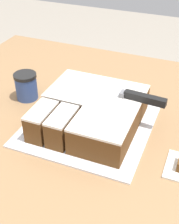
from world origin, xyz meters
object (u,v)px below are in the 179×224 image
cake_board (90,124)px  coffee_cup (26,86)px  knife (134,96)px  cake (91,112)px

cake_board → coffee_cup: 0.27m
cake_board → knife: 0.16m
knife → coffee_cup: size_ratio=3.36×
knife → coffee_cup: knife is taller
cake_board → cake: cake is taller
cake_board → cake: 0.05m
cake → coffee_cup: (-0.27, 0.06, -0.00)m
knife → cake: bearing=29.5°
cake_board → cake: bearing=45.9°
knife → coffee_cup: 0.38m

